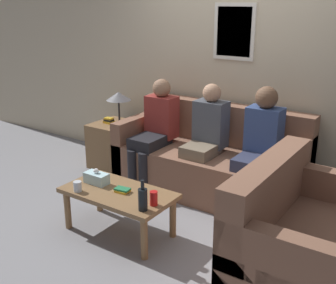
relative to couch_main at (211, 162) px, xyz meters
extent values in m
plane|color=gray|center=(0.00, -0.53, -0.33)|extent=(16.00, 16.00, 0.00)
cube|color=beige|center=(0.00, 0.47, 0.97)|extent=(9.00, 0.06, 2.60)
cube|color=silver|center=(0.00, 0.43, 1.37)|extent=(0.48, 0.02, 0.60)
cube|color=#B7CCB2|center=(0.00, 0.42, 1.37)|extent=(0.40, 0.01, 0.52)
cube|color=brown|center=(0.00, -0.05, -0.09)|extent=(2.03, 0.89, 0.47)
cube|color=brown|center=(0.00, 0.29, 0.38)|extent=(2.03, 0.20, 0.46)
cube|color=brown|center=(-0.95, -0.05, 0.04)|extent=(0.14, 0.89, 0.73)
cube|color=brown|center=(0.95, -0.05, 0.04)|extent=(0.14, 0.89, 0.73)
cube|color=brown|center=(1.41, -1.10, -0.09)|extent=(0.89, 1.30, 0.47)
cube|color=brown|center=(1.07, -1.10, 0.38)|extent=(0.20, 1.30, 0.46)
cube|color=brown|center=(1.41, -0.52, 0.04)|extent=(0.89, 0.14, 0.73)
cube|color=olive|center=(-0.24, -1.27, 0.06)|extent=(1.01, 0.54, 0.04)
cylinder|color=olive|center=(-0.69, -1.48, -0.14)|extent=(0.06, 0.06, 0.37)
cylinder|color=olive|center=(0.20, -1.48, -0.14)|extent=(0.06, 0.06, 0.37)
cylinder|color=olive|center=(-0.69, -1.06, -0.14)|extent=(0.06, 0.06, 0.37)
cylinder|color=olive|center=(0.20, -1.06, -0.14)|extent=(0.06, 0.06, 0.37)
cube|color=olive|center=(-1.34, -0.04, -0.04)|extent=(0.55, 0.55, 0.56)
cylinder|color=#262628|center=(-1.27, -0.04, 0.40)|extent=(0.02, 0.02, 0.33)
cone|color=slate|center=(-1.27, -0.04, 0.60)|extent=(0.30, 0.30, 0.10)
cube|color=gold|center=(-1.42, -0.07, 0.25)|extent=(0.13, 0.10, 0.03)
cube|color=black|center=(-1.42, -0.07, 0.28)|extent=(0.11, 0.09, 0.02)
cube|color=gold|center=(-1.42, -0.07, 0.30)|extent=(0.11, 0.09, 0.02)
cylinder|color=black|center=(0.16, -1.43, 0.18)|extent=(0.08, 0.08, 0.18)
cylinder|color=black|center=(0.16, -1.43, 0.31)|extent=(0.03, 0.03, 0.08)
cylinder|color=silver|center=(-0.53, -1.48, 0.13)|extent=(0.07, 0.07, 0.09)
cube|color=gold|center=(-0.20, -1.26, 0.09)|extent=(0.13, 0.10, 0.02)
cube|color=#237547|center=(-0.20, -1.26, 0.11)|extent=(0.14, 0.10, 0.02)
cylinder|color=red|center=(0.18, -1.31, 0.15)|extent=(0.07, 0.07, 0.12)
cube|color=silver|center=(-0.52, -1.25, 0.13)|extent=(0.23, 0.12, 0.10)
sphere|color=white|center=(-0.52, -1.25, 0.20)|extent=(0.05, 0.05, 0.05)
cube|color=black|center=(-0.63, -0.27, 0.20)|extent=(0.31, 0.46, 0.14)
cylinder|color=black|center=(-0.71, -0.50, -0.09)|extent=(0.11, 0.11, 0.47)
cylinder|color=black|center=(-0.55, -0.50, -0.09)|extent=(0.11, 0.11, 0.47)
cube|color=maroon|center=(-0.63, -0.04, 0.44)|extent=(0.34, 0.22, 0.48)
sphere|color=#8C664C|center=(-0.63, -0.04, 0.77)|extent=(0.20, 0.20, 0.20)
cube|color=#756651|center=(-0.01, -0.22, 0.20)|extent=(0.31, 0.40, 0.14)
cylinder|color=#756651|center=(-0.08, -0.42, -0.09)|extent=(0.11, 0.11, 0.47)
cylinder|color=#756651|center=(0.07, -0.42, -0.09)|extent=(0.11, 0.11, 0.47)
cube|color=#474C56|center=(-0.01, -0.02, 0.45)|extent=(0.34, 0.22, 0.49)
sphere|color=tan|center=(-0.01, -0.02, 0.78)|extent=(0.19, 0.19, 0.19)
cube|color=#2D334C|center=(0.59, -0.23, 0.20)|extent=(0.31, 0.43, 0.14)
cylinder|color=#2D334C|center=(0.52, -0.45, -0.09)|extent=(0.11, 0.11, 0.47)
cylinder|color=#2D334C|center=(0.67, -0.45, -0.09)|extent=(0.11, 0.11, 0.47)
cube|color=#33477A|center=(0.59, -0.02, 0.45)|extent=(0.34, 0.22, 0.51)
sphere|color=brown|center=(0.59, -0.02, 0.81)|extent=(0.22, 0.22, 0.22)
camera|label=1|loc=(2.04, -3.84, 1.69)|focal=45.00mm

